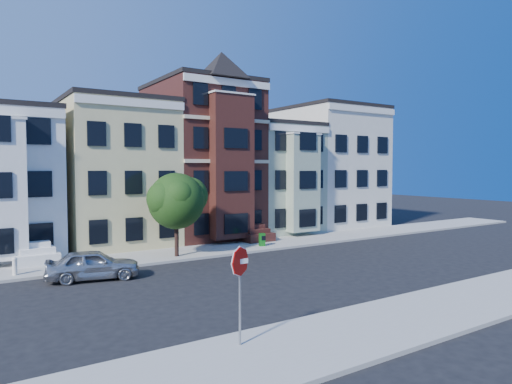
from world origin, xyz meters
TOP-DOWN VIEW (x-y plane):
  - ground at (0.00, 0.00)m, footprint 120.00×120.00m
  - far_sidewalk at (0.00, 8.00)m, footprint 60.00×4.00m
  - near_sidewalk at (0.00, -8.00)m, footprint 60.00×4.00m
  - house_yellow at (-7.00, 14.50)m, footprint 7.00×9.00m
  - house_brown at (0.00, 14.50)m, footprint 7.00×9.00m
  - house_green at (6.50, 14.50)m, footprint 6.00×9.00m
  - house_cream at (13.50, 14.50)m, footprint 8.00×9.00m
  - street_tree at (-5.33, 7.06)m, footprint 6.13×6.13m
  - parked_car at (-10.89, 4.40)m, footprint 4.70×2.69m
  - newspaper_box at (1.06, 7.25)m, footprint 0.49×0.47m
  - fire_hydrant at (-14.10, 6.92)m, footprint 0.31×0.31m
  - stop_sign at (-9.30, -7.01)m, footprint 0.94×0.19m

SIDE VIEW (x-z plane):
  - ground at x=0.00m, z-range 0.00..0.00m
  - far_sidewalk at x=0.00m, z-range 0.00..0.15m
  - near_sidewalk at x=0.00m, z-range 0.00..0.15m
  - fire_hydrant at x=-14.10m, z-range 0.15..0.87m
  - newspaper_box at x=1.06m, z-range 0.15..1.02m
  - parked_car at x=-10.89m, z-range 0.00..1.51m
  - stop_sign at x=-9.30m, z-range 0.15..3.56m
  - street_tree at x=-5.33m, z-range 0.15..6.42m
  - house_green at x=6.50m, z-range 0.00..9.00m
  - house_yellow at x=-7.00m, z-range 0.00..10.00m
  - house_cream at x=13.50m, z-range 0.00..11.00m
  - house_brown at x=0.00m, z-range 0.00..12.00m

